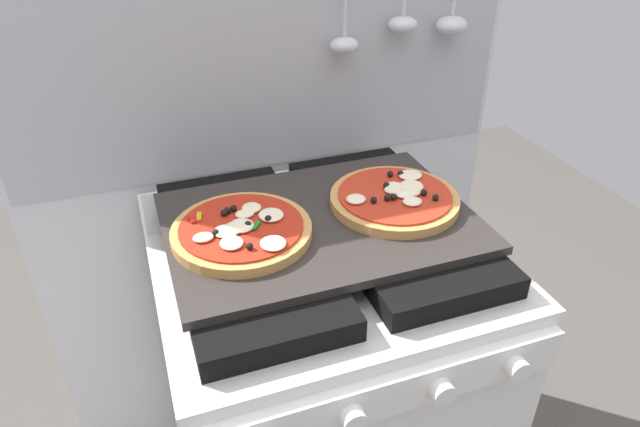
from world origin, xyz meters
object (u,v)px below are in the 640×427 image
object	(u,v)px
stove	(320,397)
baking_tray	(320,222)
pizza_right	(395,198)
pizza_left	(242,230)

from	to	relation	value
stove	baking_tray	distance (m)	0.46
stove	pizza_right	world-z (taller)	pizza_right
stove	pizza_left	distance (m)	0.50
stove	baking_tray	bearing A→B (deg)	90.00
stove	pizza_right	bearing A→B (deg)	0.70
pizza_left	baking_tray	bearing A→B (deg)	3.76
pizza_left	pizza_right	size ratio (longest dim) A/B	1.00
baking_tray	pizza_right	xyz separation A→B (m)	(0.15, 0.00, 0.02)
stove	baking_tray	world-z (taller)	baking_tray
pizza_left	pizza_right	bearing A→B (deg)	1.89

